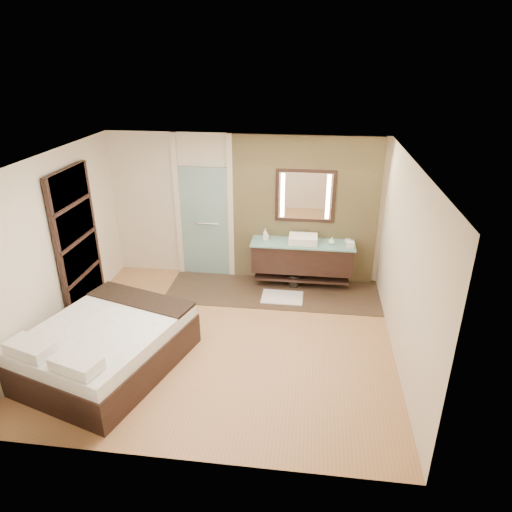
# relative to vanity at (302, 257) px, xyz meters

# --- Properties ---
(floor) EXTENTS (5.00, 5.00, 0.00)m
(floor) POSITION_rel_vanity_xyz_m (-1.10, -1.92, -0.58)
(floor) COLOR #A47044
(floor) RESTS_ON ground
(tile_strip) EXTENTS (3.80, 1.30, 0.01)m
(tile_strip) POSITION_rel_vanity_xyz_m (-0.50, -0.32, -0.57)
(tile_strip) COLOR #35291C
(tile_strip) RESTS_ON floor
(stone_wall) EXTENTS (2.60, 0.08, 2.70)m
(stone_wall) POSITION_rel_vanity_xyz_m (0.00, 0.29, 0.77)
(stone_wall) COLOR tan
(stone_wall) RESTS_ON floor
(vanity) EXTENTS (1.85, 0.55, 0.88)m
(vanity) POSITION_rel_vanity_xyz_m (0.00, 0.00, 0.00)
(vanity) COLOR black
(vanity) RESTS_ON stone_wall
(mirror_unit) EXTENTS (1.06, 0.04, 0.96)m
(mirror_unit) POSITION_rel_vanity_xyz_m (0.00, 0.24, 1.07)
(mirror_unit) COLOR black
(mirror_unit) RESTS_ON stone_wall
(frosted_door) EXTENTS (1.10, 0.12, 2.70)m
(frosted_door) POSITION_rel_vanity_xyz_m (-1.85, 0.28, 0.56)
(frosted_door) COLOR #BBECE8
(frosted_door) RESTS_ON floor
(shoji_partition) EXTENTS (0.06, 1.20, 2.40)m
(shoji_partition) POSITION_rel_vanity_xyz_m (-3.53, -1.32, 0.63)
(shoji_partition) COLOR black
(shoji_partition) RESTS_ON floor
(bed) EXTENTS (2.22, 2.50, 0.81)m
(bed) POSITION_rel_vanity_xyz_m (-2.55, -2.75, -0.25)
(bed) COLOR black
(bed) RESTS_ON floor
(bath_mat) EXTENTS (0.72, 0.51, 0.02)m
(bath_mat) POSITION_rel_vanity_xyz_m (-0.31, -0.54, -0.56)
(bath_mat) COLOR silver
(bath_mat) RESTS_ON floor
(waste_bin) EXTENTS (0.26, 0.26, 0.25)m
(waste_bin) POSITION_rel_vanity_xyz_m (-0.13, -0.07, -0.46)
(waste_bin) COLOR black
(waste_bin) RESTS_ON floor
(tissue_box) EXTENTS (0.13, 0.13, 0.10)m
(tissue_box) POSITION_rel_vanity_xyz_m (0.82, -0.13, 0.33)
(tissue_box) COLOR silver
(tissue_box) RESTS_ON vanity
(soap_bottle_a) EXTENTS (0.11, 0.11, 0.22)m
(soap_bottle_a) POSITION_rel_vanity_xyz_m (-0.68, 0.00, 0.40)
(soap_bottle_a) COLOR white
(soap_bottle_a) RESTS_ON vanity
(soap_bottle_b) EXTENTS (0.09, 0.10, 0.16)m
(soap_bottle_b) POSITION_rel_vanity_xyz_m (-0.66, 0.03, 0.37)
(soap_bottle_b) COLOR #B2B2B2
(soap_bottle_b) RESTS_ON vanity
(soap_bottle_c) EXTENTS (0.13, 0.13, 0.14)m
(soap_bottle_c) POSITION_rel_vanity_xyz_m (0.51, -0.04, 0.35)
(soap_bottle_c) COLOR #BCECE4
(soap_bottle_c) RESTS_ON vanity
(cup) EXTENTS (0.15, 0.15, 0.09)m
(cup) POSITION_rel_vanity_xyz_m (0.79, 0.03, 0.33)
(cup) COLOR silver
(cup) RESTS_ON vanity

